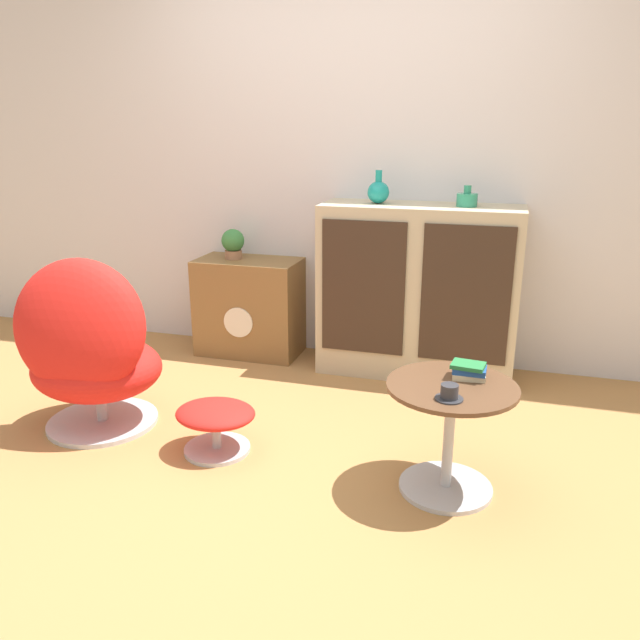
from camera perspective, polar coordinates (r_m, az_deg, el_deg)
The scene contains 12 objects.
ground_plane at distance 2.91m, azimuth -5.00°, elevation -13.16°, with size 12.00×12.00×0.00m, color #A87542.
wall_back at distance 4.02m, azimuth 2.97°, elevation 14.87°, with size 6.40×0.06×2.60m.
sideboard at distance 3.81m, azimuth 8.93°, elevation 2.61°, with size 1.17×0.43×1.03m.
tv_console at distance 4.17m, azimuth -6.47°, elevation 1.20°, with size 0.67×0.38×0.64m.
egg_chair at distance 3.25m, azimuth -20.38°, elevation -2.61°, with size 0.74×0.69×0.91m.
ottoman at distance 2.99m, azimuth -9.52°, elevation -8.94°, with size 0.38×0.32×0.24m.
coffee_table at distance 2.65m, azimuth 11.74°, elevation -9.54°, with size 0.53×0.53×0.48m.
vase_leftmost at distance 3.75m, azimuth 5.35°, elevation 11.61°, with size 0.13×0.13×0.19m.
vase_inner_left at distance 3.69m, azimuth 13.29°, elevation 10.70°, with size 0.12×0.12×0.12m.
potted_plant at distance 4.12m, azimuth -7.96°, elevation 6.99°, with size 0.15×0.15×0.19m.
teacup at distance 2.43m, azimuth 11.74°, elevation -6.59°, with size 0.11×0.11×0.06m.
book_stack at distance 2.64m, azimuth 13.46°, elevation -4.52°, with size 0.15×0.12×0.07m.
Camera 1 is at (0.95, -2.32, 1.48)m, focal length 35.00 mm.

